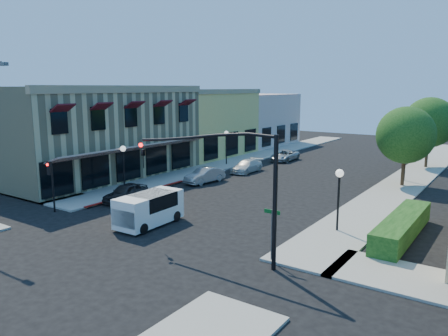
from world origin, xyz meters
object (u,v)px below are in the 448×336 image
Objects in this scene: signal_mast_arm at (233,174)px; lamppost_right_near at (339,184)px; parked_car_c at (247,166)px; parked_car_d at (285,155)px; street_tree_a at (406,135)px; lamppost_left_near at (123,157)px; street_tree_b at (429,122)px; secondary_signal at (51,177)px; parked_car_b at (205,175)px; white_van at (149,207)px; street_name_sign at (272,227)px; lamppost_left_far at (226,139)px; lamppost_right_far at (406,150)px; parked_car_a at (126,193)px.

signal_mast_arm is 7.15m from lamppost_right_near.
parked_car_d is at bearing 90.18° from parked_car_c.
lamppost_left_near is at bearing -141.02° from street_tree_a.
street_tree_b is 2.11× the size of secondary_signal.
white_van is at bearing -62.29° from parked_car_b.
signal_mast_arm is at bearing -68.67° from parked_car_d.
white_van is 1.01× the size of parked_car_d.
lamppost_left_near is at bearing 160.07° from street_name_sign.
street_tree_a is 1.69× the size of parked_car_b.
lamppost_left_far is 1.00× the size of lamppost_right_near.
parked_car_a is (-14.70, -18.00, -2.11)m from lamppost_right_far.
lamppost_right_near is 16.00m from lamppost_right_far.
signal_mast_arm is at bearing -26.02° from parked_car_a.
parked_car_c is at bearing -28.39° from lamppost_left_far.
lamppost_left_near is 1.00× the size of lamppost_left_far.
lamppost_right_near is 15.18m from parked_car_b.
lamppost_right_far is at bearing 43.26° from lamppost_left_near.
lamppost_right_far is (-0.30, -8.00, -1.81)m from street_tree_b.
street_tree_b is 1.97× the size of lamppost_right_near.
parked_car_b is at bearing 137.22° from street_name_sign.
secondary_signal is 26.77m from parked_car_d.
street_tree_b is 0.88× the size of signal_mast_arm.
white_van is (-9.50, -21.05, -1.66)m from lamppost_right_far.
lamppost_left_far is 0.84× the size of white_van.
lamppost_left_near is 9.19m from white_van.
street_tree_a is at bearing 50.79° from secondary_signal.
parked_car_b is at bearing 131.63° from signal_mast_arm.
signal_mast_arm reaches higher than lamppost_right_near.
street_tree_b is at bearing 87.85° from lamppost_right_far.
street_name_sign is 17.44m from parked_car_b.
lamppost_right_far is 0.85× the size of parked_car_d.
street_tree_b reaches higher than lamppost_left_near.
lamppost_right_near is at bearing 80.22° from street_name_sign.
parked_car_b is 0.91× the size of parked_car_d.
lamppost_right_near is at bearing -91.23° from street_tree_a.
lamppost_right_far is (16.50, 22.59, 0.42)m from secondary_signal.
lamppost_left_near is at bearing 133.45° from parked_car_a.
secondary_signal reaches higher than parked_car_c.
lamppost_left_far reaches higher than parked_car_c.
street_tree_b is at bearing 87.50° from street_name_sign.
lamppost_left_far is (-0.50, 20.59, 0.42)m from secondary_signal.
street_tree_b is 1.83× the size of parked_car_b.
lamppost_left_near is 0.84× the size of white_van.
parked_car_c is at bearing -138.58° from street_tree_b.
street_tree_b is 1.75× the size of parked_car_c.
lamppost_left_near is (-17.30, -24.00, -1.81)m from street_tree_b.
lamppost_left_near is 1.00× the size of lamppost_right_near.
street_tree_b reaches higher than parked_car_a.
street_tree_b is 23.16m from parked_car_b.
street_name_sign is at bearing -92.63° from lamppost_right_far.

